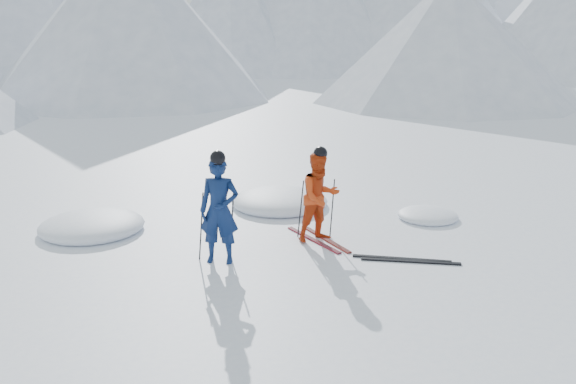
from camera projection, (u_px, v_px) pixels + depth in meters
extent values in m
plane|color=white|center=(378.00, 252.00, 10.95)|extent=(160.00, 160.00, 0.00)
cone|color=#B2BCD1|center=(114.00, 3.00, 56.06)|extent=(17.69, 17.69, 11.93)
cone|color=#B2BCD1|center=(231.00, 8.00, 51.26)|extent=(19.63, 19.63, 10.85)
cone|color=silver|center=(505.00, 11.00, 59.55)|extent=(24.45, 24.45, 10.76)
cone|color=#B2BCD1|center=(447.00, 39.00, 31.66)|extent=(14.00, 14.00, 6.50)
cone|color=#B2BCD1|center=(128.00, 15.00, 33.10)|extent=(16.00, 16.00, 9.00)
imported|color=#0C1E4A|center=(219.00, 210.00, 10.29)|extent=(0.79, 0.65, 1.85)
imported|color=red|center=(320.00, 197.00, 11.36)|extent=(0.97, 0.84, 1.70)
cylinder|color=black|center=(201.00, 226.00, 10.44)|extent=(0.12, 0.09, 1.23)
cylinder|color=black|center=(232.00, 222.00, 10.66)|extent=(0.12, 0.07, 1.23)
cylinder|color=black|center=(301.00, 209.00, 11.60)|extent=(0.11, 0.09, 1.13)
cylinder|color=black|center=(332.00, 208.00, 11.65)|extent=(0.11, 0.08, 1.13)
cube|color=black|center=(313.00, 240.00, 11.56)|extent=(0.59, 1.65, 0.03)
cube|color=black|center=(325.00, 239.00, 11.61)|extent=(0.48, 1.68, 0.03)
cube|color=black|center=(402.00, 259.00, 10.61)|extent=(1.58, 0.80, 0.03)
cube|color=black|center=(411.00, 261.00, 10.50)|extent=(1.60, 0.74, 0.03)
ellipsoid|color=white|center=(92.00, 230.00, 12.13)|extent=(2.06, 2.06, 0.45)
ellipsoid|color=white|center=(428.00, 218.00, 12.90)|extent=(1.27, 1.27, 0.28)
ellipsoid|color=white|center=(280.00, 206.00, 13.81)|extent=(2.18, 2.18, 0.48)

